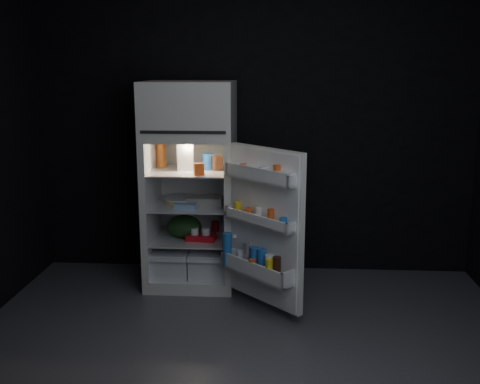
# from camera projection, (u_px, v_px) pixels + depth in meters

# --- Properties ---
(floor) EXTENTS (4.00, 3.40, 0.00)m
(floor) POSITION_uv_depth(u_px,v_px,m) (244.00, 354.00, 3.78)
(floor) COLOR #535358
(floor) RESTS_ON ground
(wall_back) EXTENTS (4.00, 0.00, 2.70)m
(wall_back) POSITION_uv_depth(u_px,v_px,m) (255.00, 128.00, 5.15)
(wall_back) COLOR black
(wall_back) RESTS_ON ground
(wall_front) EXTENTS (4.00, 0.00, 2.70)m
(wall_front) POSITION_uv_depth(u_px,v_px,m) (215.00, 238.00, 1.83)
(wall_front) COLOR black
(wall_front) RESTS_ON ground
(refrigerator) EXTENTS (0.76, 0.71, 1.78)m
(refrigerator) POSITION_uv_depth(u_px,v_px,m) (191.00, 177.00, 4.90)
(refrigerator) COLOR white
(refrigerator) RESTS_ON ground
(fridge_door) EXTENTS (0.65, 0.64, 1.22)m
(fridge_door) POSITION_uv_depth(u_px,v_px,m) (263.00, 229.00, 4.29)
(fridge_door) COLOR white
(fridge_door) RESTS_ON ground
(milk_jug) EXTENTS (0.16, 0.16, 0.24)m
(milk_jug) POSITION_uv_depth(u_px,v_px,m) (185.00, 156.00, 4.81)
(milk_jug) COLOR white
(milk_jug) RESTS_ON refrigerator
(mayo_jar) EXTENTS (0.14, 0.14, 0.14)m
(mayo_jar) POSITION_uv_depth(u_px,v_px,m) (208.00, 162.00, 4.85)
(mayo_jar) COLOR blue
(mayo_jar) RESTS_ON refrigerator
(jam_jar) EXTENTS (0.09, 0.09, 0.13)m
(jam_jar) POSITION_uv_depth(u_px,v_px,m) (218.00, 163.00, 4.81)
(jam_jar) COLOR black
(jam_jar) RESTS_ON refrigerator
(amber_bottle) EXTENTS (0.10, 0.10, 0.22)m
(amber_bottle) POSITION_uv_depth(u_px,v_px,m) (161.00, 155.00, 4.96)
(amber_bottle) COLOR #D06121
(amber_bottle) RESTS_ON refrigerator
(small_carton) EXTENTS (0.10, 0.08, 0.10)m
(small_carton) POSITION_uv_depth(u_px,v_px,m) (199.00, 169.00, 4.60)
(small_carton) COLOR #D75019
(small_carton) RESTS_ON refrigerator
(egg_carton) EXTENTS (0.32, 0.13, 0.07)m
(egg_carton) POSITION_uv_depth(u_px,v_px,m) (204.00, 202.00, 4.84)
(egg_carton) COLOR gray
(egg_carton) RESTS_ON refrigerator
(pie) EXTENTS (0.32, 0.32, 0.04)m
(pie) POSITION_uv_depth(u_px,v_px,m) (182.00, 201.00, 4.94)
(pie) COLOR tan
(pie) RESTS_ON refrigerator
(flat_package) EXTENTS (0.20, 0.12, 0.04)m
(flat_package) POSITION_uv_depth(u_px,v_px,m) (186.00, 206.00, 4.74)
(flat_package) COLOR #8AAAD5
(flat_package) RESTS_ON refrigerator
(wrapped_pkg) EXTENTS (0.11, 0.10, 0.05)m
(wrapped_pkg) POSITION_uv_depth(u_px,v_px,m) (213.00, 198.00, 5.02)
(wrapped_pkg) COLOR #F7F6CA
(wrapped_pkg) RESTS_ON refrigerator
(produce_bag) EXTENTS (0.34, 0.31, 0.20)m
(produce_bag) POSITION_uv_depth(u_px,v_px,m) (184.00, 226.00, 4.94)
(produce_bag) COLOR #193815
(produce_bag) RESTS_ON refrigerator
(yogurt_tray) EXTENTS (0.26, 0.16, 0.05)m
(yogurt_tray) POSITION_uv_depth(u_px,v_px,m) (201.00, 237.00, 4.86)
(yogurt_tray) COLOR red
(yogurt_tray) RESTS_ON refrigerator
(small_can_red) EXTENTS (0.10, 0.10, 0.09)m
(small_can_red) POSITION_uv_depth(u_px,v_px,m) (215.00, 226.00, 5.13)
(small_can_red) COLOR red
(small_can_red) RESTS_ON refrigerator
(small_can_silver) EXTENTS (0.08, 0.08, 0.09)m
(small_can_silver) POSITION_uv_depth(u_px,v_px,m) (222.00, 228.00, 5.09)
(small_can_silver) COLOR silver
(small_can_silver) RESTS_ON refrigerator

